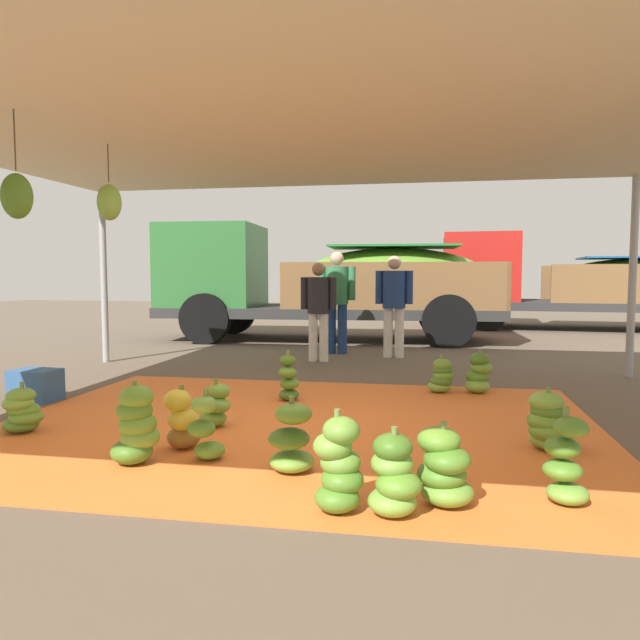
% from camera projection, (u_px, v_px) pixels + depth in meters
% --- Properties ---
extents(ground_plane, '(40.00, 40.00, 0.00)m').
position_uv_depth(ground_plane, '(344.00, 372.00, 8.32)').
color(ground_plane, brown).
extents(tarp_orange, '(5.38, 4.28, 0.01)m').
position_uv_depth(tarp_orange, '(296.00, 425.00, 5.38)').
color(tarp_orange, orange).
rests_on(tarp_orange, ground).
extents(tent_canopy, '(8.00, 7.00, 2.73)m').
position_uv_depth(tent_canopy, '(290.00, 125.00, 5.09)').
color(tent_canopy, '#9EA0A5').
rests_on(tent_canopy, ground).
extents(banana_bunch_0, '(0.37, 0.39, 0.59)m').
position_uv_depth(banana_bunch_0, '(339.00, 466.00, 3.41)').
color(banana_bunch_0, '#518428').
rests_on(banana_bunch_0, tarp_orange).
extents(banana_bunch_1, '(0.39, 0.41, 0.44)m').
position_uv_depth(banana_bunch_1, '(22.00, 411.00, 5.12)').
color(banana_bunch_1, '#518428').
rests_on(banana_bunch_1, tarp_orange).
extents(banana_bunch_2, '(0.39, 0.41, 0.50)m').
position_uv_depth(banana_bunch_2, '(479.00, 374.00, 6.84)').
color(banana_bunch_2, '#75A83D').
rests_on(banana_bunch_2, tarp_orange).
extents(banana_bunch_3, '(0.39, 0.36, 0.44)m').
position_uv_depth(banana_bunch_3, '(441.00, 377.00, 6.84)').
color(banana_bunch_3, '#75A83D').
rests_on(banana_bunch_3, tarp_orange).
extents(banana_bunch_4, '(0.26, 0.30, 0.55)m').
position_uv_depth(banana_bunch_4, '(288.00, 380.00, 6.39)').
color(banana_bunch_4, '#477523').
rests_on(banana_bunch_4, tarp_orange).
extents(banana_bunch_5, '(0.40, 0.40, 0.50)m').
position_uv_depth(banana_bunch_5, '(394.00, 477.00, 3.36)').
color(banana_bunch_5, '#75A83D').
rests_on(banana_bunch_5, tarp_orange).
extents(banana_bunch_6, '(0.38, 0.34, 0.43)m').
position_uv_depth(banana_bunch_6, '(216.00, 407.00, 5.31)').
color(banana_bunch_6, '#60932D').
rests_on(banana_bunch_6, tarp_orange).
extents(banana_bunch_7, '(0.32, 0.32, 0.50)m').
position_uv_depth(banana_bunch_7, '(182.00, 421.00, 4.63)').
color(banana_bunch_7, '#996628').
rests_on(banana_bunch_7, tarp_orange).
extents(banana_bunch_8, '(0.36, 0.35, 0.58)m').
position_uv_depth(banana_bunch_8, '(566.00, 463.00, 3.53)').
color(banana_bunch_8, '#6B9E38').
rests_on(banana_bunch_8, tarp_orange).
extents(banana_bunch_9, '(0.40, 0.39, 0.60)m').
position_uv_depth(banana_bunch_9, '(136.00, 427.00, 4.27)').
color(banana_bunch_9, '#477523').
rests_on(banana_bunch_9, tarp_orange).
extents(banana_bunch_10, '(0.41, 0.41, 0.49)m').
position_uv_depth(banana_bunch_10, '(548.00, 423.00, 4.60)').
color(banana_bunch_10, '#75A83D').
rests_on(banana_bunch_10, tarp_orange).
extents(banana_bunch_11, '(0.43, 0.44, 0.50)m').
position_uv_depth(banana_bunch_11, '(444.00, 469.00, 3.50)').
color(banana_bunch_11, '#6B9E38').
rests_on(banana_bunch_11, tarp_orange).
extents(banana_bunch_12, '(0.35, 0.35, 0.53)m').
position_uv_depth(banana_bunch_12, '(205.00, 431.00, 4.35)').
color(banana_bunch_12, '#60932D').
rests_on(banana_bunch_12, tarp_orange).
extents(banana_bunch_13, '(0.44, 0.45, 0.53)m').
position_uv_depth(banana_bunch_13, '(291.00, 441.00, 4.08)').
color(banana_bunch_13, '#6B9E38').
rests_on(banana_bunch_13, tarp_orange).
extents(cargo_truck_main, '(7.04, 2.61, 2.40)m').
position_uv_depth(cargo_truck_main, '(320.00, 281.00, 12.36)').
color(cargo_truck_main, '#2D2D2D').
rests_on(cargo_truck_main, ground).
extents(cargo_truck_far, '(6.68, 2.93, 2.40)m').
position_uv_depth(cargo_truck_far, '(567.00, 281.00, 14.86)').
color(cargo_truck_far, '#2D2D2D').
rests_on(cargo_truck_far, ground).
extents(worker_0, '(0.64, 0.39, 1.75)m').
position_uv_depth(worker_0, '(337.00, 294.00, 10.20)').
color(worker_0, navy).
rests_on(worker_0, ground).
extents(worker_1, '(0.61, 0.37, 1.67)m').
position_uv_depth(worker_1, '(394.00, 298.00, 9.74)').
color(worker_1, silver).
rests_on(worker_1, ground).
extents(worker_2, '(0.57, 0.35, 1.55)m').
position_uv_depth(worker_2, '(318.00, 304.00, 9.31)').
color(worker_2, silver).
rests_on(worker_2, ground).
extents(crate_1, '(0.51, 0.40, 0.34)m').
position_uv_depth(crate_1, '(36.00, 385.00, 6.45)').
color(crate_1, '#335B8E').
rests_on(crate_1, ground).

